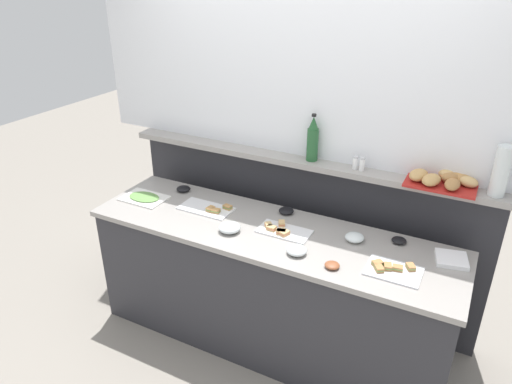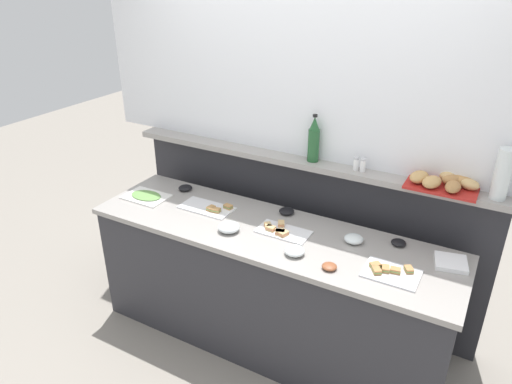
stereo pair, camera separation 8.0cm
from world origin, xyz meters
TOP-DOWN VIEW (x-y plane):
  - ground_plane at (0.00, 0.60)m, footprint 12.00×12.00m
  - buffet_counter at (0.00, 0.00)m, footprint 2.38×0.67m
  - back_ledge_unit at (0.00, 0.51)m, footprint 2.60×0.22m
  - upper_wall_panel at (0.00, 0.53)m, footprint 3.20×0.08m
  - sandwich_platter_front at (0.08, 0.02)m, footprint 0.33×0.18m
  - sandwich_platter_rear at (0.78, -0.09)m, footprint 0.30×0.21m
  - sandwich_platter_side at (-0.49, 0.06)m, footprint 0.37×0.19m
  - cold_cuts_platter at (-0.98, -0.02)m, footprint 0.31×0.22m
  - glass_bowl_large at (0.51, 0.13)m, footprint 0.11×0.11m
  - glass_bowl_medium at (0.25, -0.17)m, footprint 0.12×0.12m
  - glass_bowl_small at (-0.22, -0.13)m, footprint 0.14×0.14m
  - condiment_bowl_cream at (-0.00, 0.26)m, footprint 0.10×0.10m
  - condiment_bowl_dark at (0.75, 0.23)m, footprint 0.09×0.09m
  - condiment_bowl_teal at (-0.81, 0.22)m, footprint 0.10×0.10m
  - condiment_bowl_red at (0.48, -0.20)m, footprint 0.08×0.08m
  - napkin_stack at (1.06, 0.16)m, footprint 0.20×0.20m
  - wine_bottle_green at (0.09, 0.45)m, footprint 0.08×0.08m
  - salt_shaker at (0.39, 0.43)m, footprint 0.03×0.03m
  - pepper_shaker at (0.43, 0.43)m, footprint 0.03×0.03m
  - bread_basket at (0.92, 0.44)m, footprint 0.41×0.28m
  - water_carafe at (1.20, 0.43)m, footprint 0.09×0.09m

SIDE VIEW (x-z plane):
  - ground_plane at x=0.00m, z-range 0.00..0.00m
  - buffet_counter at x=0.00m, z-range 0.00..0.89m
  - back_ledge_unit at x=0.00m, z-range 0.03..1.25m
  - sandwich_platter_side at x=-0.49m, z-range 0.88..0.91m
  - cold_cuts_platter at x=-0.98m, z-range 0.88..0.91m
  - sandwich_platter_rear at x=0.78m, z-range 0.88..0.91m
  - sandwich_platter_front at x=0.08m, z-range 0.88..0.91m
  - napkin_stack at x=1.06m, z-range 0.88..0.91m
  - condiment_bowl_red at x=0.48m, z-range 0.88..0.91m
  - condiment_bowl_dark at x=0.75m, z-range 0.88..0.92m
  - condiment_bowl_teal at x=-0.81m, z-range 0.88..0.92m
  - condiment_bowl_cream at x=0.00m, z-range 0.88..0.92m
  - glass_bowl_large at x=0.51m, z-range 0.88..0.93m
  - glass_bowl_medium at x=0.25m, z-range 0.88..0.93m
  - glass_bowl_small at x=-0.22m, z-range 0.88..0.94m
  - bread_basket at x=0.92m, z-range 1.21..1.29m
  - salt_shaker at x=0.39m, z-range 1.21..1.30m
  - pepper_shaker at x=0.43m, z-range 1.21..1.30m
  - wine_bottle_green at x=0.09m, z-range 1.20..1.51m
  - water_carafe at x=1.20m, z-range 1.21..1.51m
  - upper_wall_panel at x=0.00m, z-range 1.21..2.60m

